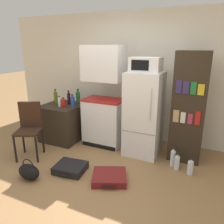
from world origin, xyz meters
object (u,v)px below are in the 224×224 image
(bottle_blue_soda, at_px, (73,102))
(bottle_milk_white, at_px, (59,102))
(suitcase_large_flat, at_px, (70,168))
(bottle_green_tall, at_px, (78,97))
(side_table, at_px, (63,122))
(kitchen_hutch, at_px, (104,101))
(suitcase_small_flat, at_px, (109,177))
(chair, at_px, (29,125))
(refrigerator, at_px, (144,114))
(bottle_olive_oil, at_px, (56,97))
(water_bottle_middle, at_px, (173,158))
(bottle_wine_dark, at_px, (69,98))
(microwave, at_px, (146,64))
(bookshelf, at_px, (189,108))
(water_bottle_front, at_px, (190,168))
(bottle_ketchup_red, at_px, (64,103))
(water_bottle_back, at_px, (177,163))
(handbag, at_px, (29,172))

(bottle_blue_soda, xyz_separation_m, bottle_milk_white, (-0.24, -0.11, -0.01))
(suitcase_large_flat, bearing_deg, bottle_green_tall, 110.02)
(side_table, bearing_deg, kitchen_hutch, 9.46)
(bottle_blue_soda, bearing_deg, suitcase_small_flat, -36.89)
(chair, bearing_deg, refrigerator, 2.72)
(bottle_green_tall, xyz_separation_m, suitcase_large_flat, (0.64, -1.25, -0.82))
(bottle_olive_oil, relative_size, water_bottle_middle, 0.91)
(bottle_wine_dark, bearing_deg, microwave, -0.15)
(kitchen_hutch, xyz_separation_m, bookshelf, (1.56, 0.05, 0.04))
(bottle_blue_soda, xyz_separation_m, bottle_wine_dark, (-0.18, 0.12, 0.02))
(bottle_green_tall, bearing_deg, water_bottle_front, -12.75)
(side_table, distance_m, microwave, 2.13)
(refrigerator, height_order, suitcase_large_flat, refrigerator)
(bookshelf, relative_size, bottle_ketchup_red, 9.34)
(water_bottle_front, bearing_deg, microwave, 156.14)
(side_table, xyz_separation_m, bookshelf, (2.46, 0.20, 0.55))
(bottle_olive_oil, xyz_separation_m, water_bottle_front, (2.81, -0.36, -0.76))
(water_bottle_front, relative_size, water_bottle_middle, 0.84)
(bottle_blue_soda, bearing_deg, kitchen_hutch, 15.73)
(bottle_blue_soda, relative_size, suitcase_small_flat, 0.40)
(bottle_green_tall, xyz_separation_m, water_bottle_front, (2.37, -0.54, -0.76))
(microwave, distance_m, chair, 2.28)
(bottle_wine_dark, relative_size, chair, 0.30)
(suitcase_large_flat, bearing_deg, chair, 163.33)
(chair, bearing_deg, bookshelf, -2.58)
(side_table, bearing_deg, bottle_olive_oil, 164.68)
(water_bottle_back, bearing_deg, refrigerator, 153.82)
(suitcase_large_flat, relative_size, handbag, 1.42)
(water_bottle_front, bearing_deg, bottle_blue_soda, 173.18)
(bottle_ketchup_red, xyz_separation_m, water_bottle_middle, (2.18, -0.02, -0.69))
(bookshelf, distance_m, bottle_green_tall, 2.22)
(suitcase_small_flat, bearing_deg, bottle_milk_white, 126.73)
(chair, relative_size, suitcase_large_flat, 1.92)
(chair, distance_m, suitcase_small_flat, 1.71)
(bottle_blue_soda, bearing_deg, bottle_ketchup_red, -139.85)
(water_bottle_front, bearing_deg, water_bottle_back, 163.84)
(bookshelf, bearing_deg, microwave, -171.92)
(suitcase_large_flat, bearing_deg, handbag, -141.69)
(kitchen_hutch, bearing_deg, bottle_green_tall, 172.45)
(refrigerator, relative_size, chair, 1.53)
(microwave, height_order, suitcase_small_flat, microwave)
(kitchen_hutch, bearing_deg, bottle_ketchup_red, -159.02)
(bottle_milk_white, bearing_deg, suitcase_large_flat, -46.47)
(bookshelf, bearing_deg, bottle_green_tall, 179.08)
(side_table, relative_size, bottle_milk_white, 3.69)
(bottle_milk_white, distance_m, water_bottle_middle, 2.39)
(bottle_milk_white, relative_size, suitcase_small_flat, 0.34)
(bookshelf, distance_m, water_bottle_front, 0.96)
(microwave, distance_m, bottle_milk_white, 1.86)
(bottle_olive_oil, bearing_deg, handbag, -66.81)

